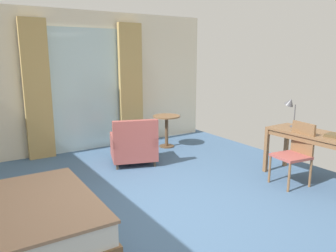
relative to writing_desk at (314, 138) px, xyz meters
name	(u,v)px	position (x,y,z in m)	size (l,w,h in m)	color
ground	(159,219)	(-2.62, 0.28, -0.73)	(6.63, 7.33, 0.10)	#426084
wall_back	(71,83)	(-2.62, 3.69, 0.72)	(6.23, 0.12, 2.80)	beige
balcony_glass_door	(86,91)	(-2.34, 3.61, 0.55)	(1.48, 0.02, 2.47)	silver
curtain_panel_left	(37,91)	(-3.30, 3.51, 0.61)	(0.48, 0.10, 2.59)	tan
curtain_panel_right	(131,85)	(-1.38, 3.51, 0.61)	(0.52, 0.10, 2.59)	tan
writing_desk	(314,138)	(0.00, 0.00, 0.00)	(0.62, 1.41, 0.78)	brown
desk_chair	(296,151)	(-0.34, 0.06, -0.16)	(0.52, 0.50, 0.95)	#9E4C47
desk_lamp	(291,104)	(0.07, 0.52, 0.46)	(0.16, 0.25, 0.49)	#4C4C51
armchair_by_window	(134,146)	(-1.97, 2.23, -0.35)	(0.96, 0.92, 0.85)	#9E4C47
round_cafe_table	(167,124)	(-0.86, 2.87, -0.19)	(0.57, 0.57, 0.68)	brown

